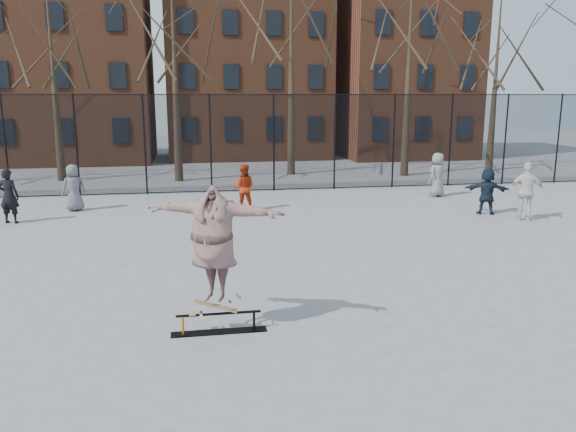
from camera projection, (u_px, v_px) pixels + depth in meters
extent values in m
plane|color=slate|center=(310.00, 301.00, 10.89)|extent=(100.00, 100.00, 0.00)
cube|color=black|center=(219.00, 332.00, 9.48)|extent=(1.61, 0.25, 0.01)
cylinder|color=orange|center=(183.00, 325.00, 9.35)|extent=(0.04, 0.04, 0.33)
cylinder|color=black|center=(254.00, 321.00, 9.54)|extent=(0.04, 0.04, 0.33)
cylinder|color=black|center=(219.00, 314.00, 9.41)|extent=(1.42, 0.05, 0.05)
imported|color=#63388D|center=(214.00, 252.00, 9.18)|extent=(2.42, 1.51, 1.92)
imported|color=#5D5C61|center=(74.00, 188.00, 19.32)|extent=(0.93, 0.79, 1.62)
imported|color=black|center=(9.00, 196.00, 17.42)|extent=(0.70, 0.54, 1.72)
imported|color=#A1280E|center=(244.00, 187.00, 19.41)|extent=(0.88, 0.75, 1.61)
imported|color=silver|center=(527.00, 191.00, 17.82)|extent=(1.18, 0.88, 1.87)
imported|color=#182331|center=(487.00, 191.00, 18.79)|extent=(1.52, 1.03, 1.57)
imported|color=slate|center=(437.00, 175.00, 22.06)|extent=(1.01, 0.92, 1.73)
cylinder|color=black|center=(5.00, 147.00, 21.49)|extent=(0.07, 0.07, 4.00)
cylinder|color=black|center=(77.00, 146.00, 21.91)|extent=(0.07, 0.07, 4.00)
cylinder|color=black|center=(145.00, 145.00, 22.34)|extent=(0.07, 0.07, 4.00)
cylinder|color=black|center=(211.00, 144.00, 22.77)|extent=(0.07, 0.07, 4.00)
cylinder|color=black|center=(274.00, 143.00, 23.20)|extent=(0.07, 0.07, 4.00)
cylinder|color=black|center=(335.00, 142.00, 23.63)|extent=(0.07, 0.07, 4.00)
cylinder|color=black|center=(394.00, 141.00, 24.06)|extent=(0.07, 0.07, 4.00)
cylinder|color=black|center=(450.00, 140.00, 24.49)|extent=(0.07, 0.07, 4.00)
cylinder|color=black|center=(505.00, 140.00, 24.91)|extent=(0.07, 0.07, 4.00)
cylinder|color=black|center=(558.00, 139.00, 25.34)|extent=(0.07, 0.07, 4.00)
cube|color=black|center=(245.00, 143.00, 23.00)|extent=(34.00, 0.01, 4.00)
cylinder|color=black|center=(244.00, 95.00, 22.59)|extent=(34.00, 0.04, 0.04)
cone|color=black|center=(53.00, 131.00, 26.16)|extent=(0.40, 0.40, 4.62)
cone|color=black|center=(173.00, 131.00, 25.81)|extent=(0.40, 0.40, 4.62)
cone|color=black|center=(286.00, 129.00, 27.97)|extent=(0.40, 0.40, 4.62)
cone|color=black|center=(400.00, 129.00, 27.63)|extent=(0.40, 0.40, 4.62)
cone|color=black|center=(490.00, 127.00, 29.79)|extent=(0.40, 0.40, 4.62)
cube|color=brown|center=(72.00, 60.00, 33.21)|extent=(9.00, 7.00, 12.00)
cube|color=brown|center=(248.00, 53.00, 34.83)|extent=(10.00, 7.00, 13.00)
cube|color=brown|center=(401.00, 71.00, 36.69)|extent=(8.00, 7.00, 11.00)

